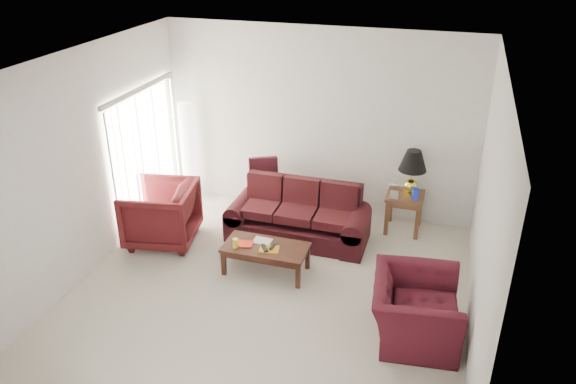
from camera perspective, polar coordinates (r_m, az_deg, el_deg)
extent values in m
plane|color=beige|center=(7.48, -1.94, -10.01)|extent=(5.00, 5.00, 0.00)
cube|color=silver|center=(8.93, -14.16, 3.39)|extent=(0.10, 2.00, 2.16)
cube|color=black|center=(9.11, -2.51, 2.11)|extent=(0.51, 0.40, 0.48)
cube|color=#B4B3B7|center=(8.56, 10.74, -0.28)|extent=(0.13, 0.05, 0.13)
cylinder|color=#1B2EB0|center=(8.60, 12.81, -0.18)|extent=(0.14, 0.14, 0.17)
cube|color=silver|center=(8.87, 10.73, 0.83)|extent=(0.13, 0.16, 0.05)
imported|color=#430F12|center=(8.54, -12.79, -2.17)|extent=(1.17, 1.15, 0.92)
imported|color=#3C0D17|center=(6.73, 12.79, -11.57)|extent=(1.10, 1.22, 0.73)
cube|color=red|center=(7.70, -4.49, -5.26)|extent=(0.27, 0.22, 0.01)
cube|color=white|center=(7.75, -2.63, -4.98)|extent=(0.26, 0.20, 0.01)
cube|color=#C48217|center=(7.56, -1.94, -5.82)|extent=(0.29, 0.24, 0.01)
cube|color=black|center=(7.55, -2.40, -5.70)|extent=(0.15, 0.18, 0.02)
cube|color=black|center=(7.58, -1.58, -5.55)|extent=(0.06, 0.16, 0.02)
cylinder|color=yellow|center=(7.61, -5.38, -5.19)|extent=(0.08, 0.08, 0.13)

